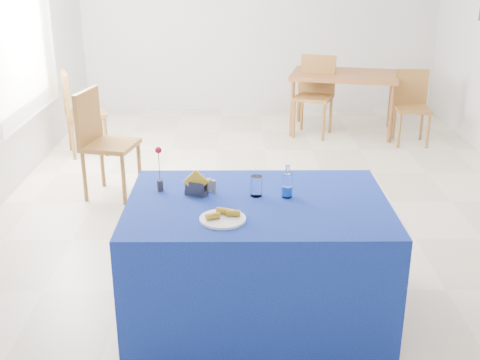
# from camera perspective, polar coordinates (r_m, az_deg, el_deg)

# --- Properties ---
(floor) EXTENTS (7.00, 7.00, 0.00)m
(floor) POSITION_cam_1_polar(r_m,az_deg,el_deg) (5.61, 3.11, -2.10)
(floor) COLOR beige
(floor) RESTS_ON ground
(room_shell) EXTENTS (7.00, 7.00, 7.00)m
(room_shell) POSITION_cam_1_polar(r_m,az_deg,el_deg) (5.18, 3.50, 16.00)
(room_shell) COLOR silver
(room_shell) RESTS_ON ground
(window_pane) EXTENTS (0.04, 1.50, 1.60)m
(window_pane) POSITION_cam_1_polar(r_m,az_deg,el_deg) (6.35, -20.61, 13.87)
(window_pane) COLOR white
(window_pane) RESTS_ON room_shell
(curtain) EXTENTS (0.04, 1.75, 1.85)m
(curtain) POSITION_cam_1_polar(r_m,az_deg,el_deg) (6.33, -20.00, 13.92)
(curtain) COLOR white
(curtain) RESTS_ON room_shell
(plate) EXTENTS (0.27, 0.27, 0.01)m
(plate) POSITION_cam_1_polar(r_m,az_deg,el_deg) (3.42, -1.65, -3.71)
(plate) COLOR white
(plate) RESTS_ON blue_table
(drinking_glass) EXTENTS (0.07, 0.07, 0.13)m
(drinking_glass) POSITION_cam_1_polar(r_m,az_deg,el_deg) (3.73, 1.56, -0.58)
(drinking_glass) COLOR white
(drinking_glass) RESTS_ON blue_table
(salt_shaker) EXTENTS (0.03, 0.03, 0.08)m
(salt_shaker) POSITION_cam_1_polar(r_m,az_deg,el_deg) (3.81, -2.94, -0.47)
(salt_shaker) COLOR gray
(salt_shaker) RESTS_ON blue_table
(pepper_shaker) EXTENTS (0.03, 0.03, 0.08)m
(pepper_shaker) POSITION_cam_1_polar(r_m,az_deg,el_deg) (3.78, -2.51, -0.64)
(pepper_shaker) COLOR slate
(pepper_shaker) RESTS_ON blue_table
(blue_table) EXTENTS (1.60, 1.10, 0.76)m
(blue_table) POSITION_cam_1_polar(r_m,az_deg,el_deg) (3.84, 1.63, -7.23)
(blue_table) COLOR navy
(blue_table) RESTS_ON floor
(water_bottle) EXTENTS (0.07, 0.07, 0.21)m
(water_bottle) POSITION_cam_1_polar(r_m,az_deg,el_deg) (3.72, 4.49, -0.58)
(water_bottle) COLOR white
(water_bottle) RESTS_ON blue_table
(napkin_holder) EXTENTS (0.16, 0.11, 0.17)m
(napkin_holder) POSITION_cam_1_polar(r_m,az_deg,el_deg) (3.76, -4.17, -0.73)
(napkin_holder) COLOR #343439
(napkin_holder) RESTS_ON blue_table
(rose_vase) EXTENTS (0.04, 0.04, 0.29)m
(rose_vase) POSITION_cam_1_polar(r_m,az_deg,el_deg) (3.81, -7.66, 0.87)
(rose_vase) COLOR #27282C
(rose_vase) RESTS_ON blue_table
(oak_table) EXTENTS (1.46, 1.11, 0.76)m
(oak_table) POSITION_cam_1_polar(r_m,az_deg,el_deg) (7.76, 9.86, 9.39)
(oak_table) COLOR brown
(oak_table) RESTS_ON floor
(chair_bg_left) EXTENTS (0.57, 0.57, 0.98)m
(chair_bg_left) POSITION_cam_1_polar(r_m,az_deg,el_deg) (7.64, 7.16, 8.50)
(chair_bg_left) COLOR olive
(chair_bg_left) RESTS_ON floor
(chair_bg_right) EXTENTS (0.41, 0.41, 0.87)m
(chair_bg_right) POSITION_cam_1_polar(r_m,az_deg,el_deg) (7.52, 15.98, 7.18)
(chair_bg_right) COLOR olive
(chair_bg_right) RESTS_ON floor
(chair_win_a) EXTENTS (0.54, 0.54, 1.01)m
(chair_win_a) POSITION_cam_1_polar(r_m,az_deg,el_deg) (5.73, -13.09, 4.08)
(chair_win_a) COLOR olive
(chair_win_a) RESTS_ON floor
(chair_win_b) EXTENTS (0.54, 0.54, 0.95)m
(chair_win_b) POSITION_cam_1_polar(r_m,az_deg,el_deg) (7.01, -15.19, 6.65)
(chair_win_b) COLOR olive
(chair_win_b) RESTS_ON floor
(banana_pieces) EXTENTS (0.20, 0.13, 0.04)m
(banana_pieces) POSITION_cam_1_polar(r_m,az_deg,el_deg) (3.42, -1.57, -3.18)
(banana_pieces) COLOR gold
(banana_pieces) RESTS_ON plate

